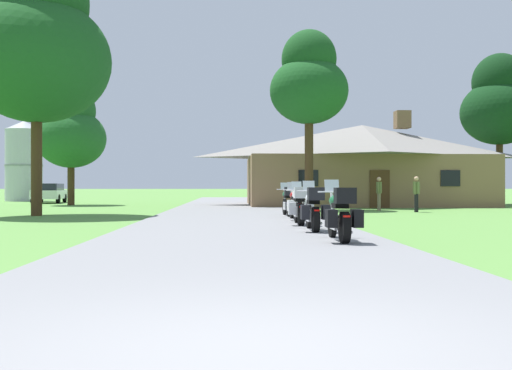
{
  "coord_description": "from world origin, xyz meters",
  "views": [
    {
      "loc": [
        -0.2,
        -4.13,
        1.21
      ],
      "look_at": [
        0.92,
        22.06,
        1.26
      ],
      "focal_mm": 41.66,
      "sensor_mm": 36.0,
      "label": 1
    }
  ],
  "objects_px": {
    "metal_silo_distant": "(24,161)",
    "tree_right_of_lodge": "(499,104)",
    "motorcycle_green_nearest_to_camera": "(340,215)",
    "bystander_olive_shirt_beside_signpost": "(416,192)",
    "tree_by_lodge_front": "(309,82)",
    "parked_white_suv_far_left": "(49,192)",
    "tree_left_far": "(71,130)",
    "bystander_olive_shirt_near_lodge": "(379,192)",
    "motorcycle_green_farthest_in_row": "(288,201)",
    "motorcycle_white_third_in_row": "(300,206)",
    "tree_left_near": "(37,43)",
    "motorcycle_red_fourth_in_row": "(296,204)",
    "motorcycle_white_second_in_row": "(313,210)"
  },
  "relations": [
    {
      "from": "motorcycle_white_second_in_row",
      "to": "tree_by_lodge_front",
      "type": "height_order",
      "value": "tree_by_lodge_front"
    },
    {
      "from": "motorcycle_white_third_in_row",
      "to": "tree_right_of_lodge",
      "type": "height_order",
      "value": "tree_right_of_lodge"
    },
    {
      "from": "bystander_olive_shirt_beside_signpost",
      "to": "parked_white_suv_far_left",
      "type": "bearing_deg",
      "value": 85.64
    },
    {
      "from": "tree_left_far",
      "to": "tree_right_of_lodge",
      "type": "bearing_deg",
      "value": 1.39
    },
    {
      "from": "motorcycle_white_third_in_row",
      "to": "tree_left_near",
      "type": "bearing_deg",
      "value": 146.21
    },
    {
      "from": "motorcycle_green_nearest_to_camera",
      "to": "parked_white_suv_far_left",
      "type": "relative_size",
      "value": 0.43
    },
    {
      "from": "metal_silo_distant",
      "to": "motorcycle_green_nearest_to_camera",
      "type": "bearing_deg",
      "value": -62.57
    },
    {
      "from": "bystander_olive_shirt_beside_signpost",
      "to": "tree_by_lodge_front",
      "type": "xyz_separation_m",
      "value": [
        -4.65,
        2.83,
        5.59
      ]
    },
    {
      "from": "motorcycle_red_fourth_in_row",
      "to": "tree_left_far",
      "type": "xyz_separation_m",
      "value": [
        -12.41,
        18.09,
        4.16
      ]
    },
    {
      "from": "tree_left_near",
      "to": "motorcycle_green_farthest_in_row",
      "type": "bearing_deg",
      "value": -9.35
    },
    {
      "from": "tree_left_far",
      "to": "parked_white_suv_far_left",
      "type": "xyz_separation_m",
      "value": [
        -2.86,
        4.91,
        -3.99
      ]
    },
    {
      "from": "motorcycle_white_third_in_row",
      "to": "tree_left_far",
      "type": "bearing_deg",
      "value": 121.77
    },
    {
      "from": "motorcycle_white_second_in_row",
      "to": "motorcycle_white_third_in_row",
      "type": "relative_size",
      "value": 1.0
    },
    {
      "from": "motorcycle_white_second_in_row",
      "to": "motorcycle_green_farthest_in_row",
      "type": "bearing_deg",
      "value": 90.27
    },
    {
      "from": "motorcycle_white_second_in_row",
      "to": "tree_by_lodge_front",
      "type": "bearing_deg",
      "value": 83.79
    },
    {
      "from": "motorcycle_white_second_in_row",
      "to": "bystander_olive_shirt_beside_signpost",
      "type": "bearing_deg",
      "value": 62.66
    },
    {
      "from": "metal_silo_distant",
      "to": "tree_right_of_lodge",
      "type": "bearing_deg",
      "value": -16.33
    },
    {
      "from": "motorcycle_white_third_in_row",
      "to": "motorcycle_white_second_in_row",
      "type": "bearing_deg",
      "value": -87.31
    },
    {
      "from": "tree_by_lodge_front",
      "to": "tree_left_near",
      "type": "height_order",
      "value": "tree_left_near"
    },
    {
      "from": "bystander_olive_shirt_near_lodge",
      "to": "parked_white_suv_far_left",
      "type": "distance_m",
      "value": 24.78
    },
    {
      "from": "motorcycle_green_farthest_in_row",
      "to": "bystander_olive_shirt_beside_signpost",
      "type": "bearing_deg",
      "value": 31.85
    },
    {
      "from": "tree_right_of_lodge",
      "to": "tree_left_far",
      "type": "height_order",
      "value": "tree_right_of_lodge"
    },
    {
      "from": "motorcycle_green_nearest_to_camera",
      "to": "bystander_olive_shirt_near_lodge",
      "type": "distance_m",
      "value": 17.56
    },
    {
      "from": "motorcycle_green_nearest_to_camera",
      "to": "motorcycle_green_farthest_in_row",
      "type": "bearing_deg",
      "value": 90.36
    },
    {
      "from": "motorcycle_green_nearest_to_camera",
      "to": "parked_white_suv_far_left",
      "type": "bearing_deg",
      "value": 116.34
    },
    {
      "from": "tree_right_of_lodge",
      "to": "motorcycle_green_nearest_to_camera",
      "type": "bearing_deg",
      "value": -120.49
    },
    {
      "from": "bystander_olive_shirt_near_lodge",
      "to": "parked_white_suv_far_left",
      "type": "bearing_deg",
      "value": 78.31
    },
    {
      "from": "tree_right_of_lodge",
      "to": "tree_left_near",
      "type": "relative_size",
      "value": 0.92
    },
    {
      "from": "parked_white_suv_far_left",
      "to": "bystander_olive_shirt_beside_signpost",
      "type": "bearing_deg",
      "value": -42.95
    },
    {
      "from": "tree_left_near",
      "to": "motorcycle_white_third_in_row",
      "type": "bearing_deg",
      "value": -34.94
    },
    {
      "from": "parked_white_suv_far_left",
      "to": "motorcycle_green_nearest_to_camera",
      "type": "bearing_deg",
      "value": -70.34
    },
    {
      "from": "tree_left_far",
      "to": "tree_left_near",
      "type": "xyz_separation_m",
      "value": [
        2.25,
        -13.68,
        2.3
      ]
    },
    {
      "from": "motorcycle_green_nearest_to_camera",
      "to": "tree_left_far",
      "type": "height_order",
      "value": "tree_left_far"
    },
    {
      "from": "bystander_olive_shirt_beside_signpost",
      "to": "tree_by_lodge_front",
      "type": "bearing_deg",
      "value": 90.56
    },
    {
      "from": "motorcycle_white_second_in_row",
      "to": "metal_silo_distant",
      "type": "distance_m",
      "value": 39.05
    },
    {
      "from": "motorcycle_white_second_in_row",
      "to": "motorcycle_green_nearest_to_camera",
      "type": "bearing_deg",
      "value": -85.92
    },
    {
      "from": "bystander_olive_shirt_near_lodge",
      "to": "parked_white_suv_far_left",
      "type": "xyz_separation_m",
      "value": [
        -20.37,
        14.1,
        -0.15
      ]
    },
    {
      "from": "tree_by_lodge_front",
      "to": "tree_left_far",
      "type": "xyz_separation_m",
      "value": [
        -14.17,
        8.16,
        -1.76
      ]
    },
    {
      "from": "motorcycle_white_third_in_row",
      "to": "parked_white_suv_far_left",
      "type": "bearing_deg",
      "value": 121.69
    },
    {
      "from": "motorcycle_white_third_in_row",
      "to": "motorcycle_green_farthest_in_row",
      "type": "distance_m",
      "value": 5.31
    },
    {
      "from": "motorcycle_white_second_in_row",
      "to": "motorcycle_green_farthest_in_row",
      "type": "relative_size",
      "value": 1.0
    },
    {
      "from": "parked_white_suv_far_left",
      "to": "tree_left_far",
      "type": "bearing_deg",
      "value": -66.47
    },
    {
      "from": "bystander_olive_shirt_beside_signpost",
      "to": "metal_silo_distant",
      "type": "bearing_deg",
      "value": 81.29
    },
    {
      "from": "motorcycle_green_farthest_in_row",
      "to": "tree_left_far",
      "type": "distance_m",
      "value": 20.15
    },
    {
      "from": "tree_left_far",
      "to": "motorcycle_white_third_in_row",
      "type": "bearing_deg",
      "value": -59.38
    },
    {
      "from": "motorcycle_red_fourth_in_row",
      "to": "tree_by_lodge_front",
      "type": "xyz_separation_m",
      "value": [
        1.75,
        9.94,
        5.91
      ]
    },
    {
      "from": "motorcycle_green_farthest_in_row",
      "to": "tree_left_near",
      "type": "distance_m",
      "value": 12.13
    },
    {
      "from": "motorcycle_green_farthest_in_row",
      "to": "tree_left_near",
      "type": "relative_size",
      "value": 0.19
    },
    {
      "from": "motorcycle_green_farthest_in_row",
      "to": "metal_silo_distant",
      "type": "distance_m",
      "value": 32.56
    },
    {
      "from": "motorcycle_white_third_in_row",
      "to": "tree_by_lodge_front",
      "type": "bearing_deg",
      "value": 82.32
    }
  ]
}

